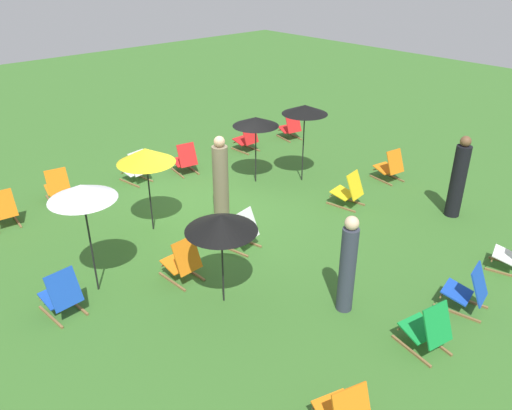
% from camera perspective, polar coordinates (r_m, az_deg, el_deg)
% --- Properties ---
extents(ground_plane, '(40.00, 40.00, 0.00)m').
position_cam_1_polar(ground_plane, '(11.68, -3.94, -0.20)').
color(ground_plane, '#386B28').
extents(deckchair_2, '(0.61, 0.83, 0.83)m').
position_cam_1_polar(deckchair_2, '(7.99, 18.76, -13.09)').
color(deckchair_2, olive).
rests_on(deckchair_2, ground).
extents(deckchair_3, '(0.52, 0.78, 0.83)m').
position_cam_1_polar(deckchair_3, '(9.10, -8.27, -6.31)').
color(deckchair_3, olive).
rests_on(deckchair_3, ground).
extents(deckchair_4, '(0.63, 0.84, 0.83)m').
position_cam_1_polar(deckchair_4, '(9.00, 22.74, -8.85)').
color(deckchair_4, olive).
rests_on(deckchair_4, ground).
extents(deckchair_5, '(0.58, 0.82, 0.83)m').
position_cam_1_polar(deckchair_5, '(13.32, 14.85, 4.20)').
color(deckchair_5, olive).
rests_on(deckchair_5, ground).
extents(deckchair_7, '(0.59, 0.83, 0.83)m').
position_cam_1_polar(deckchair_7, '(13.44, -7.97, 5.08)').
color(deckchair_7, olive).
rests_on(deckchair_7, ground).
extents(deckchair_8, '(0.55, 0.80, 0.83)m').
position_cam_1_polar(deckchair_8, '(11.99, -26.60, -0.48)').
color(deckchair_8, olive).
rests_on(deckchair_8, ground).
extents(deckchair_9, '(0.62, 0.84, 0.83)m').
position_cam_1_polar(deckchair_9, '(9.93, -1.65, -2.95)').
color(deckchair_9, olive).
rests_on(deckchair_9, ground).
extents(deckchair_10, '(0.60, 0.83, 0.83)m').
position_cam_1_polar(deckchair_10, '(12.64, -21.44, 1.93)').
color(deckchair_10, olive).
rests_on(deckchair_10, ground).
extents(deckchair_11, '(0.59, 0.83, 0.83)m').
position_cam_1_polar(deckchair_11, '(13.13, -13.33, 4.06)').
color(deckchair_11, olive).
rests_on(deckchair_11, ground).
extents(deckchair_12, '(0.54, 0.80, 0.83)m').
position_cam_1_polar(deckchair_12, '(8.79, -21.05, -9.40)').
color(deckchair_12, olive).
rests_on(deckchair_12, ground).
extents(deckchair_13, '(0.60, 0.83, 0.83)m').
position_cam_1_polar(deckchair_13, '(11.76, 10.40, 1.58)').
color(deckchair_13, olive).
rests_on(deckchair_13, ground).
extents(deckchair_14, '(0.50, 0.78, 0.83)m').
position_cam_1_polar(deckchair_14, '(14.85, -1.06, 7.49)').
color(deckchair_14, olive).
rests_on(deckchair_14, ground).
extents(deckchair_15, '(0.61, 0.84, 0.83)m').
position_cam_1_polar(deckchair_15, '(15.88, 3.90, 8.73)').
color(deckchair_15, olive).
rests_on(deckchair_15, ground).
extents(umbrella_0, '(1.17, 1.17, 1.81)m').
position_cam_1_polar(umbrella_0, '(10.27, -12.31, 5.44)').
color(umbrella_0, black).
rests_on(umbrella_0, ground).
extents(umbrella_1, '(1.13, 1.13, 1.69)m').
position_cam_1_polar(umbrella_1, '(12.37, -0.03, 9.37)').
color(umbrella_1, black).
rests_on(umbrella_1, ground).
extents(umbrella_2, '(1.10, 1.10, 2.01)m').
position_cam_1_polar(umbrella_2, '(8.46, -19.01, 1.35)').
color(umbrella_2, black).
rests_on(umbrella_2, ground).
extents(umbrella_3, '(1.12, 1.12, 1.96)m').
position_cam_1_polar(umbrella_3, '(12.44, 5.52, 10.64)').
color(umbrella_3, black).
rests_on(umbrella_3, ground).
extents(umbrella_4, '(1.16, 1.16, 1.63)m').
position_cam_1_polar(umbrella_4, '(7.91, -3.95, -2.04)').
color(umbrella_4, black).
rests_on(umbrella_4, ground).
extents(person_0, '(0.34, 0.34, 1.72)m').
position_cam_1_polar(person_0, '(8.19, 10.27, -6.75)').
color(person_0, '#333847').
rests_on(person_0, ground).
extents(person_1, '(0.46, 0.46, 1.84)m').
position_cam_1_polar(person_1, '(11.77, 21.80, 2.74)').
color(person_1, black).
rests_on(person_1, ground).
extents(person_2, '(0.48, 0.48, 1.89)m').
position_cam_1_polar(person_2, '(10.83, -4.00, 2.76)').
color(person_2, '#72664C').
rests_on(person_2, ground).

